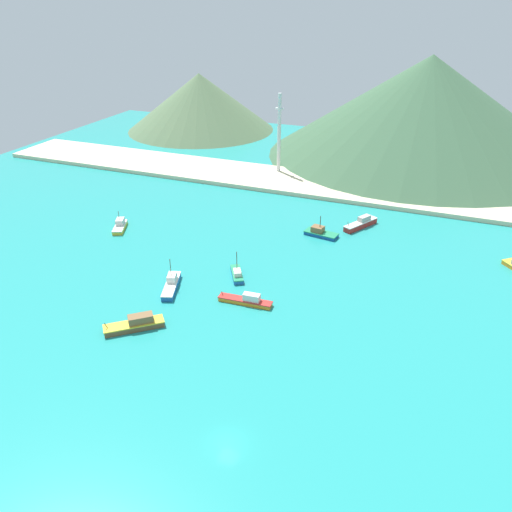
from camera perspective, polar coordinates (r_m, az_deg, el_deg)
name	(u,v)px	position (r m, az deg, el deg)	size (l,w,h in m)	color
ground	(297,322)	(92.99, 4.61, -7.33)	(260.00, 280.00, 0.50)	teal
fishing_boat_0	(237,274)	(105.58, -2.13, -2.01)	(5.25, 7.02, 5.94)	#1E5BA8
fishing_boat_1	(136,324)	(92.63, -13.19, -7.35)	(9.64, 8.78, 2.52)	brown
fishing_boat_2	(120,226)	(131.03, -14.85, 3.27)	(5.22, 7.78, 4.64)	gold
fishing_boat_5	(361,223)	(130.32, 11.58, 3.56)	(6.90, 10.36, 2.98)	red
fishing_boat_6	(320,233)	(124.17, 7.14, 2.59)	(8.37, 4.38, 5.06)	#14478C
fishing_boat_7	(171,284)	(103.02, -9.36, -3.12)	(5.42, 10.10, 6.30)	#1E5BA8
fishing_boat_8	(247,300)	(96.92, -1.03, -4.92)	(10.50, 2.55, 2.27)	orange
beach_strip	(370,191)	(153.39, 12.56, 7.03)	(247.00, 21.42, 1.20)	beige
hill_west	(200,102)	(221.20, -6.23, 16.63)	(60.44, 60.44, 22.49)	#56704C
hill_central	(426,108)	(189.42, 18.32, 15.36)	(105.66, 105.66, 33.81)	#3D6042
radio_tower	(279,134)	(162.40, 2.58, 13.32)	(2.51, 2.01, 25.13)	silver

